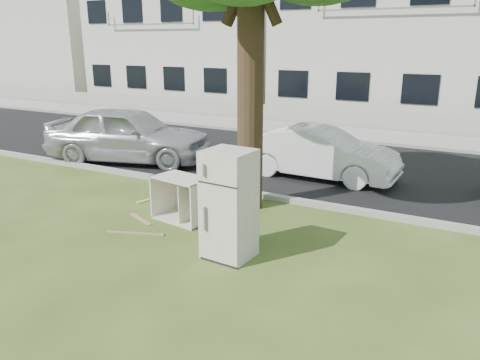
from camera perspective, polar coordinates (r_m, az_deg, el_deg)
The scene contains 16 objects.
ground at distance 8.56m, azimuth -1.91°, elevation -7.25°, with size 120.00×120.00×0.00m, color #344E1B.
road at distance 13.81m, azimuth 10.59°, elevation 1.79°, with size 120.00×7.00×0.01m, color black.
kerb_near at distance 10.61m, azimuth 4.70°, elevation -2.51°, with size 120.00×0.18×0.12m, color gray.
kerb_far at distance 17.15m, azimuth 14.23°, elevation 4.41°, with size 120.00×0.18×0.12m, color gray.
sidewalk at distance 18.53m, azimuth 15.35°, elevation 5.23°, with size 120.00×2.80×0.01m, color gray.
low_wall at distance 20.02m, azimuth 16.48°, elevation 6.95°, with size 120.00×0.15×0.70m, color gray.
townhouse_left at distance 29.04m, azimuth -5.48°, elevation 16.61°, with size 10.20×8.16×7.04m.
townhouse_center at distance 24.60m, azimuth 19.64°, elevation 16.26°, with size 11.22×8.16×7.44m.
filler_left at distance 38.86m, azimuth -23.18°, elevation 14.89°, with size 16.00×9.00×6.40m, color beige.
fridge at distance 7.60m, azimuth -1.34°, elevation -3.03°, with size 0.75×0.69×1.81m, color beige.
cabinet at distance 9.41m, azimuth -7.02°, elevation -2.24°, with size 1.13×0.70×0.88m, color silver.
plank_a at distance 9.00m, azimuth -12.67°, elevation -6.37°, with size 1.12×0.09×0.02m, color olive.
plank_b at distance 9.68m, azimuth -12.03°, elevation -4.67°, with size 0.81×0.08×0.02m, color #A67757.
plank_c at distance 10.87m, azimuth -10.43°, elevation -2.19°, with size 0.91×0.10×0.02m, color tan.
car_center at distance 12.37m, azimuth 9.71°, elevation 3.27°, with size 1.40×4.02×1.33m, color white.
car_left at distance 14.25m, azimuth -13.44°, elevation 5.45°, with size 1.94×4.82×1.64m, color #A4A6AB.
Camera 1 is at (3.93, -6.78, 3.45)m, focal length 35.00 mm.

